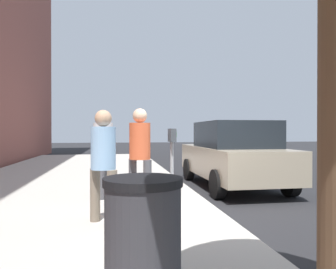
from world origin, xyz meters
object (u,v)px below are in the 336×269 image
(parking_officer, at_px, (103,145))
(parked_sedan_near, at_px, (233,154))
(pedestrian_bystander, at_px, (103,157))
(parking_meter, at_px, (172,149))
(pedestrian_at_meter, at_px, (140,148))
(trash_bin, at_px, (143,246))

(parking_officer, xyz_separation_m, parked_sedan_near, (1.51, -3.37, -0.32))
(pedestrian_bystander, distance_m, parked_sedan_near, 4.76)
(parking_meter, bearing_deg, parked_sedan_near, -44.89)
(parking_meter, bearing_deg, pedestrian_at_meter, 115.09)
(parking_meter, relative_size, pedestrian_at_meter, 0.79)
(pedestrian_bystander, height_order, trash_bin, pedestrian_bystander)
(pedestrian_at_meter, xyz_separation_m, parked_sedan_near, (2.34, -2.68, -0.30))
(parking_meter, relative_size, parking_officer, 0.78)
(parking_officer, xyz_separation_m, trash_bin, (-4.37, -0.44, -0.56))
(pedestrian_bystander, bearing_deg, parked_sedan_near, 1.97)
(pedestrian_at_meter, distance_m, parked_sedan_near, 3.58)
(pedestrian_bystander, bearing_deg, trash_bin, -125.47)
(pedestrian_at_meter, bearing_deg, pedestrian_bystander, -159.76)
(parking_meter, relative_size, parked_sedan_near, 0.32)
(parked_sedan_near, relative_size, trash_bin, 4.36)
(parked_sedan_near, distance_m, trash_bin, 6.58)
(parking_meter, relative_size, trash_bin, 1.40)
(pedestrian_bystander, distance_m, parking_officer, 1.91)
(pedestrian_at_meter, xyz_separation_m, parking_officer, (0.83, 0.69, 0.02))
(parking_meter, xyz_separation_m, trash_bin, (-3.85, 0.91, -0.51))
(pedestrian_bystander, relative_size, trash_bin, 1.65)
(parking_meter, height_order, parking_officer, parking_officer)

